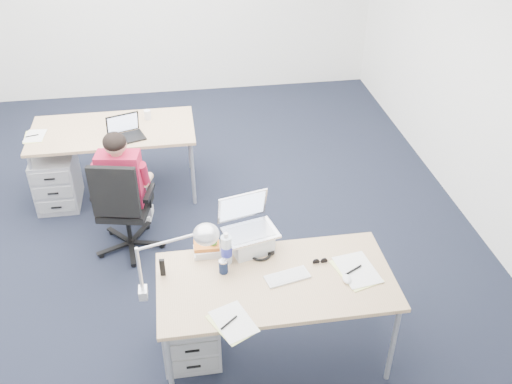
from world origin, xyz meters
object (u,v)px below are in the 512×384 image
office_chair (127,224)px  dark_laptop (126,128)px  desk_near (276,285)px  drawer_pedestal_near (190,323)px  can_koozie (223,266)px  bear_figurine (214,247)px  desk_far (113,133)px  drawer_pedestal_far (57,180)px  far_cup (147,115)px  sunglasses (320,261)px  water_bottle (226,248)px  computer_mouse (347,279)px  cordless_phone (162,267)px  desk_lamp (166,262)px  book_stack (207,248)px  wireless_keyboard (287,277)px  headphones (260,253)px  silver_laptop (250,227)px  seated_person (126,185)px

office_chair → dark_laptop: office_chair is taller
desk_near → drawer_pedestal_near: 0.74m
can_koozie → bear_figurine: bear_figurine is taller
desk_far → drawer_pedestal_far: bearing=-167.9°
office_chair → drawer_pedestal_near: (0.49, -1.27, -0.00)m
can_koozie → far_cup: can_koozie is taller
sunglasses → water_bottle: bearing=169.6°
drawer_pedestal_near → drawer_pedestal_far: size_ratio=1.00×
far_cup → computer_mouse: bearing=-63.1°
bear_figurine → sunglasses: bear_figurine is taller
bear_figurine → far_cup: 2.25m
computer_mouse → far_cup: far_cup is taller
drawer_pedestal_far → sunglasses: 3.05m
drawer_pedestal_far → bear_figurine: (1.42, -1.91, 0.52)m
drawer_pedestal_far → cordless_phone: bearing=-63.0°
dark_laptop → drawer_pedestal_near: bearing=-95.8°
desk_lamp → book_stack: bearing=40.3°
wireless_keyboard → bear_figurine: bear_figurine is taller
headphones → cordless_phone: (-0.69, -0.11, 0.05)m
desk_near → headphones: 0.28m
silver_laptop → wireless_keyboard: bearing=-73.4°
desk_near → book_stack: size_ratio=8.24×
silver_laptop → cordless_phone: bearing=-177.3°
desk_lamp → water_bottle: bearing=19.9°
office_chair → sunglasses: (1.43, -1.27, 0.46)m
seated_person → bear_figurine: (0.68, -1.22, 0.21)m
drawer_pedestal_near → sunglasses: 1.05m
office_chair → computer_mouse: bearing=-31.0°
desk_near → water_bottle: water_bottle is taller
headphones → wireless_keyboard: bearing=-67.0°
book_stack → dark_laptop: (-0.62, 1.80, 0.07)m
headphones → sunglasses: bearing=-26.1°
desk_lamp → computer_mouse: bearing=-15.2°
computer_mouse → desk_lamp: desk_lamp is taller
desk_near → seated_person: bearing=124.5°
wireless_keyboard → sunglasses: (0.26, 0.11, 0.00)m
desk_far → sunglasses: sunglasses is taller
can_koozie → book_stack: bearing=113.0°
dark_laptop → cordless_phone: bearing=-99.7°
desk_far → office_chair: size_ratio=1.63×
cordless_phone → far_cup: 2.37m
desk_far → seated_person: 0.83m
book_stack → desk_lamp: bearing=-127.3°
far_cup → desk_near: bearing=-71.2°
water_bottle → headphones: bearing=8.6°
bear_figurine → sunglasses: 0.75m
computer_mouse → headphones: headphones is taller
dark_laptop → water_bottle: bearing=-87.1°
sunglasses → dark_laptop: (-1.39, 2.03, 0.10)m
water_bottle → bear_figurine: bearing=130.3°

